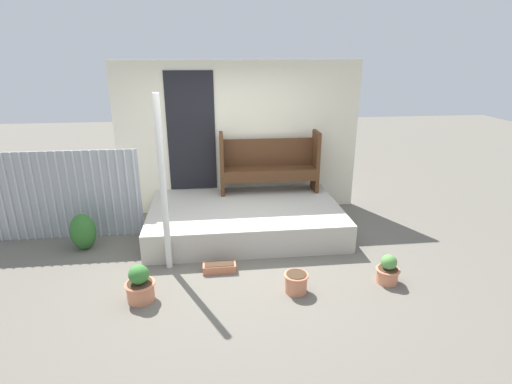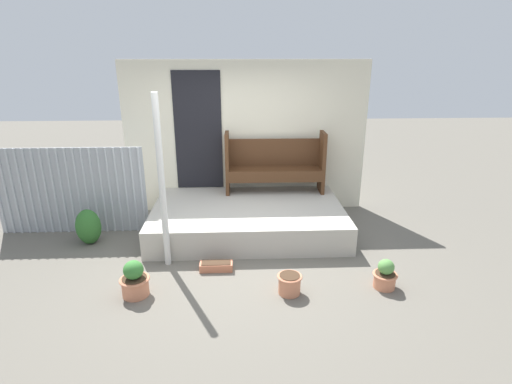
% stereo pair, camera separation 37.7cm
% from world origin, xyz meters
% --- Properties ---
extents(ground_plane, '(24.00, 24.00, 0.00)m').
position_xyz_m(ground_plane, '(0.00, 0.00, 0.00)').
color(ground_plane, '#666056').
extents(porch_slab, '(2.96, 1.90, 0.42)m').
position_xyz_m(porch_slab, '(0.19, 0.95, 0.21)').
color(porch_slab, '#B7B2A5').
rests_on(porch_slab, ground_plane).
extents(house_wall, '(4.16, 0.08, 2.60)m').
position_xyz_m(house_wall, '(0.15, 1.93, 1.31)').
color(house_wall, beige).
rests_on(house_wall, ground_plane).
extents(fence_corrugated, '(2.30, 0.05, 1.36)m').
position_xyz_m(fence_corrugated, '(-2.55, 1.04, 0.68)').
color(fence_corrugated, '#9EA3A8').
rests_on(fence_corrugated, ground_plane).
extents(support_post, '(0.08, 0.08, 2.27)m').
position_xyz_m(support_post, '(-0.92, -0.06, 1.14)').
color(support_post, silver).
rests_on(support_post, ground_plane).
extents(bench, '(1.67, 0.42, 1.04)m').
position_xyz_m(bench, '(0.67, 1.64, 0.94)').
color(bench, '#4C2D19').
rests_on(bench, porch_slab).
extents(flower_pot_left, '(0.35, 0.35, 0.45)m').
position_xyz_m(flower_pot_left, '(-1.18, -0.79, 0.19)').
color(flower_pot_left, tan).
rests_on(flower_pot_left, ground_plane).
extents(flower_pot_middle, '(0.30, 0.30, 0.24)m').
position_xyz_m(flower_pot_middle, '(0.63, -0.83, 0.13)').
color(flower_pot_middle, tan).
rests_on(flower_pot_middle, ground_plane).
extents(flower_pot_right, '(0.30, 0.30, 0.37)m').
position_xyz_m(flower_pot_right, '(1.80, -0.76, 0.16)').
color(flower_pot_right, tan).
rests_on(flower_pot_right, ground_plane).
extents(planter_box_rect, '(0.43, 0.17, 0.11)m').
position_xyz_m(planter_box_rect, '(-0.26, -0.26, 0.06)').
color(planter_box_rect, '#C67251').
rests_on(planter_box_rect, ground_plane).
extents(shrub_by_fence, '(0.36, 0.33, 0.54)m').
position_xyz_m(shrub_by_fence, '(-2.18, 0.61, 0.27)').
color(shrub_by_fence, '#2D6628').
rests_on(shrub_by_fence, ground_plane).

